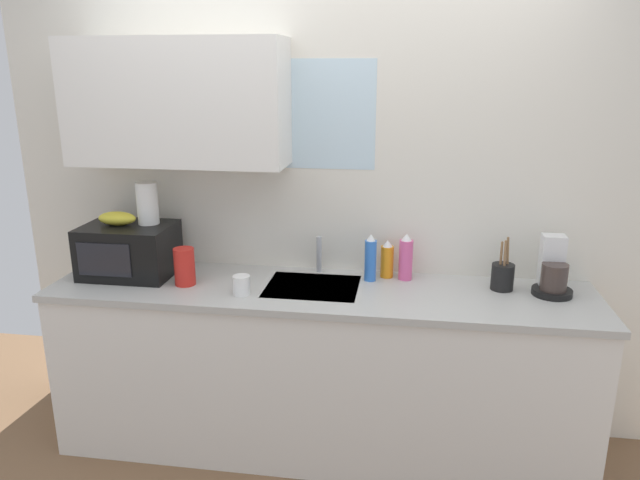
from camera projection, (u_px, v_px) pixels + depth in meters
The scene contains 13 objects.
kitchen_wall_assembly at pixel (301, 185), 3.14m from camera, with size 3.48×0.42×2.50m.
counter_unit at pixel (320, 368), 3.08m from camera, with size 2.71×0.63×0.90m.
sink_faucet at pixel (319, 254), 3.16m from camera, with size 0.03×0.03×0.20m, color #B2B5BA.
microwave at pixel (129, 250), 3.11m from camera, with size 0.46×0.35×0.27m.
banana_bunch at pixel (117, 218), 3.07m from camera, with size 0.20×0.11×0.07m, color gold.
paper_towel_roll at pixel (147, 203), 3.08m from camera, with size 0.11×0.11×0.22m, color white.
coffee_maker at pixel (553, 272), 2.87m from camera, with size 0.19×0.21×0.28m.
dish_soap_bottle_blue at pixel (370, 259), 3.03m from camera, with size 0.06×0.06×0.25m.
dish_soap_bottle_orange at pixel (387, 260), 3.09m from camera, with size 0.07×0.07×0.20m.
dish_soap_bottle_pink at pixel (406, 258), 3.05m from camera, with size 0.07×0.07×0.24m.
cereal_canister at pixel (184, 267), 2.98m from camera, with size 0.10×0.10×0.19m, color red.
mug_white at pixel (242, 285), 2.86m from camera, with size 0.08×0.08×0.10m, color white.
utensil_crock at pixel (503, 276), 2.92m from camera, with size 0.11×0.11×0.27m.
Camera 1 is at (0.42, -2.74, 1.96)m, focal length 33.30 mm.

